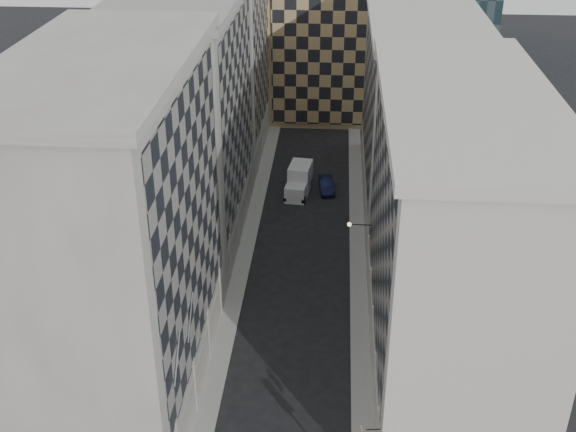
% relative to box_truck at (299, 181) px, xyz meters
% --- Properties ---
extents(sidewalk_west, '(1.50, 100.00, 0.15)m').
position_rel_box_truck_xyz_m(sidewalk_west, '(-4.29, -12.08, -1.24)').
color(sidewalk_west, gray).
rests_on(sidewalk_west, ground).
extents(sidewalk_east, '(1.50, 100.00, 0.15)m').
position_rel_box_truck_xyz_m(sidewalk_east, '(6.21, -12.08, -1.24)').
color(sidewalk_east, gray).
rests_on(sidewalk_east, ground).
extents(bldg_left_a, '(10.80, 22.80, 23.70)m').
position_rel_box_truck_xyz_m(bldg_left_a, '(-9.92, -31.08, 10.51)').
color(bldg_left_a, gray).
rests_on(bldg_left_a, ground).
extents(bldg_left_b, '(10.80, 22.80, 22.70)m').
position_rel_box_truck_xyz_m(bldg_left_b, '(-9.92, -9.08, 10.01)').
color(bldg_left_b, gray).
rests_on(bldg_left_b, ground).
extents(bldg_left_c, '(10.80, 22.80, 21.70)m').
position_rel_box_truck_xyz_m(bldg_left_c, '(-9.92, 12.92, 9.52)').
color(bldg_left_c, gray).
rests_on(bldg_left_c, ground).
extents(bldg_right_a, '(10.80, 26.80, 20.70)m').
position_rel_box_truck_xyz_m(bldg_right_a, '(11.84, -27.08, 9.01)').
color(bldg_right_a, beige).
rests_on(bldg_right_a, ground).
extents(bldg_right_b, '(10.80, 28.80, 19.70)m').
position_rel_box_truck_xyz_m(bldg_right_b, '(11.85, -0.08, 8.54)').
color(bldg_right_b, beige).
rests_on(bldg_right_b, ground).
extents(tan_block, '(16.80, 14.80, 18.80)m').
position_rel_box_truck_xyz_m(tan_block, '(2.96, 25.82, 8.13)').
color(tan_block, tan).
rests_on(tan_block, ground).
extents(flagpoles_left, '(0.10, 6.33, 2.33)m').
position_rel_box_truck_xyz_m(flagpoles_left, '(-4.94, -36.08, 6.69)').
color(flagpoles_left, gray).
rests_on(flagpoles_left, ground).
extents(bracket_lamp, '(1.98, 0.36, 0.36)m').
position_rel_box_truck_xyz_m(bracket_lamp, '(5.34, -18.08, 4.89)').
color(bracket_lamp, black).
rests_on(bracket_lamp, ground).
extents(box_truck, '(2.90, 5.72, 3.01)m').
position_rel_box_truck_xyz_m(box_truck, '(0.00, 0.00, 0.00)').
color(box_truck, silver).
rests_on(box_truck, ground).
extents(dark_car, '(1.94, 4.37, 1.39)m').
position_rel_box_truck_xyz_m(dark_car, '(2.96, 0.65, -0.61)').
color(dark_car, '#0E1436').
rests_on(dark_car, ground).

